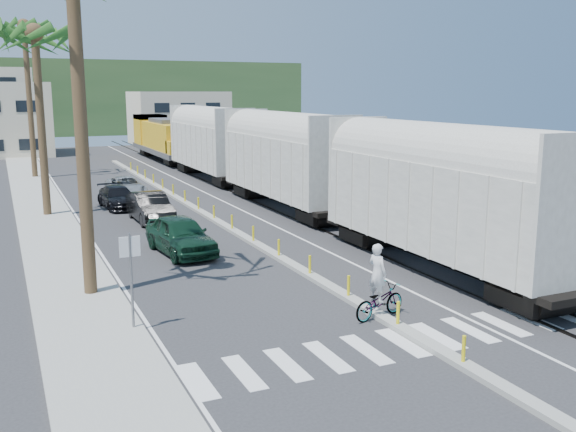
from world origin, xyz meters
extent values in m
plane|color=#28282B|center=(0.00, 0.00, 0.00)|extent=(140.00, 140.00, 0.00)
cube|color=gray|center=(-8.50, 25.00, 0.07)|extent=(3.00, 90.00, 0.15)
cube|color=black|center=(4.28, 28.00, 0.03)|extent=(0.12, 100.00, 0.06)
cube|color=black|center=(5.72, 28.00, 0.03)|extent=(0.12, 100.00, 0.06)
cube|color=gray|center=(0.00, 20.00, 0.07)|extent=(0.45, 60.00, 0.15)
cylinder|color=yellow|center=(0.00, -4.00, 0.50)|extent=(0.10, 0.10, 0.70)
cylinder|color=yellow|center=(0.00, -1.00, 0.50)|extent=(0.10, 0.10, 0.70)
cylinder|color=yellow|center=(0.00, 2.00, 0.50)|extent=(0.10, 0.10, 0.70)
cylinder|color=yellow|center=(0.00, 5.00, 0.50)|extent=(0.10, 0.10, 0.70)
cylinder|color=yellow|center=(0.00, 8.00, 0.50)|extent=(0.10, 0.10, 0.70)
cylinder|color=yellow|center=(0.00, 11.00, 0.50)|extent=(0.10, 0.10, 0.70)
cylinder|color=yellow|center=(0.00, 14.00, 0.50)|extent=(0.10, 0.10, 0.70)
cylinder|color=yellow|center=(0.00, 17.00, 0.50)|extent=(0.10, 0.10, 0.70)
cylinder|color=yellow|center=(0.00, 20.00, 0.50)|extent=(0.10, 0.10, 0.70)
cylinder|color=yellow|center=(0.00, 23.00, 0.50)|extent=(0.10, 0.10, 0.70)
cylinder|color=yellow|center=(0.00, 26.00, 0.50)|extent=(0.10, 0.10, 0.70)
cylinder|color=yellow|center=(0.00, 29.00, 0.50)|extent=(0.10, 0.10, 0.70)
cylinder|color=yellow|center=(0.00, 32.00, 0.50)|extent=(0.10, 0.10, 0.70)
cylinder|color=yellow|center=(0.00, 35.00, 0.50)|extent=(0.10, 0.10, 0.70)
cylinder|color=yellow|center=(0.00, 38.00, 0.50)|extent=(0.10, 0.10, 0.70)
cylinder|color=yellow|center=(0.00, 41.00, 0.50)|extent=(0.10, 0.10, 0.70)
cube|color=silver|center=(0.00, -2.00, 0.01)|extent=(14.00, 2.20, 0.01)
cube|color=silver|center=(-6.80, 25.00, 0.00)|extent=(0.12, 90.00, 0.01)
cube|color=silver|center=(2.50, 25.00, 0.00)|extent=(0.12, 90.00, 0.01)
cube|color=#AAA69B|center=(5.00, 3.67, 2.70)|extent=(3.00, 12.88, 3.40)
cylinder|color=#AAA69B|center=(5.00, 3.67, 4.40)|extent=(2.90, 12.58, 2.90)
cube|color=black|center=(5.00, 3.67, 0.50)|extent=(2.60, 12.88, 1.00)
cube|color=#AAA69B|center=(5.00, 18.67, 2.70)|extent=(3.00, 12.88, 3.40)
cylinder|color=#AAA69B|center=(5.00, 18.67, 4.40)|extent=(2.90, 12.58, 2.90)
cube|color=black|center=(5.00, 18.67, 0.50)|extent=(2.60, 12.88, 1.00)
cube|color=#AAA69B|center=(5.00, 33.67, 2.70)|extent=(3.00, 12.88, 3.40)
cylinder|color=#AAA69B|center=(5.00, 33.67, 4.40)|extent=(2.90, 12.58, 2.90)
cube|color=black|center=(5.00, 33.67, 0.50)|extent=(2.60, 12.88, 1.00)
cube|color=#4C4C4F|center=(5.00, 49.67, 1.05)|extent=(3.00, 17.00, 0.50)
cube|color=#BB8D12|center=(5.00, 48.67, 2.60)|extent=(2.70, 12.24, 2.60)
cube|color=#BB8D12|center=(5.00, 55.45, 2.90)|extent=(3.00, 3.74, 3.20)
cube|color=black|center=(5.00, 49.67, 0.45)|extent=(2.60, 13.60, 0.90)
cylinder|color=brown|center=(-8.00, 6.00, 5.50)|extent=(0.44, 0.44, 11.00)
cylinder|color=brown|center=(-8.30, 22.00, 5.00)|extent=(0.44, 0.44, 10.00)
sphere|color=#26591C|center=(-8.30, 22.00, 10.15)|extent=(3.20, 3.20, 3.20)
cylinder|color=brown|center=(-8.00, 40.00, 6.00)|extent=(0.44, 0.44, 12.00)
sphere|color=#26591C|center=(-8.00, 40.00, 12.15)|extent=(3.20, 3.20, 3.20)
cylinder|color=slate|center=(-7.30, 2.00, 1.50)|extent=(0.08, 0.08, 3.00)
cube|color=silver|center=(-7.30, 2.00, 2.60)|extent=(0.60, 0.04, 0.60)
cube|color=beige|center=(12.00, 70.00, 3.50)|extent=(12.00, 10.00, 7.00)
cube|color=#385628|center=(0.00, 100.00, 6.00)|extent=(80.00, 20.00, 12.00)
imported|color=black|center=(-3.56, 10.61, 0.84)|extent=(2.95, 5.30, 1.67)
imported|color=black|center=(-3.25, 18.17, 0.80)|extent=(1.96, 4.95, 1.60)
imported|color=black|center=(-4.13, 23.22, 0.66)|extent=(2.44, 4.77, 1.32)
imported|color=#A0A3A5|center=(-2.86, 27.55, 0.66)|extent=(2.35, 4.82, 1.32)
imported|color=#9EA0A5|center=(0.00, 0.04, 0.53)|extent=(1.69, 2.38, 1.07)
imported|color=silver|center=(-0.10, 0.04, 1.48)|extent=(0.89, 0.77, 1.86)
camera|label=1|loc=(-10.53, -16.33, 7.01)|focal=40.00mm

